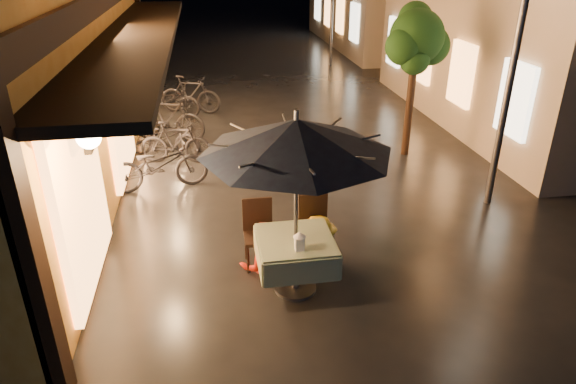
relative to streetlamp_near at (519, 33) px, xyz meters
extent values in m
plane|color=black|center=(-3.00, -2.00, -2.92)|extent=(90.00, 90.00, 0.00)
cube|color=black|center=(-6.47, 2.00, 0.38)|extent=(0.12, 11.00, 0.35)
cube|color=black|center=(-5.90, 2.00, -0.17)|extent=(1.20, 10.50, 0.12)
cube|color=#FF9D4B|center=(-6.44, -1.50, -1.52)|extent=(0.10, 2.20, 2.40)
cube|color=#FF9D4B|center=(-6.44, 2.00, -1.52)|extent=(0.10, 2.20, 2.40)
cube|color=#FF9D4B|center=(-6.44, 5.50, -1.52)|extent=(0.10, 2.20, 2.40)
cube|color=#FF9D4B|center=(0.95, 1.20, -1.42)|extent=(0.10, 1.00, 1.40)
cube|color=#FF9D4B|center=(0.95, 3.40, -1.42)|extent=(0.10, 1.00, 1.40)
cube|color=#FF9D4B|center=(0.95, 5.60, -1.42)|extent=(0.10, 1.00, 1.40)
cube|color=#FF9D4B|center=(0.95, 7.80, -1.42)|extent=(0.10, 1.00, 1.40)
cube|color=#FF9D4B|center=(0.95, 12.20, -1.42)|extent=(0.10, 1.00, 1.40)
cube|color=#FF9D4B|center=(0.95, 14.40, -1.42)|extent=(0.10, 1.00, 1.40)
cube|color=#FF9D4B|center=(0.95, 16.60, -1.42)|extent=(0.10, 1.00, 1.40)
cube|color=#FF9D4B|center=(0.95, 18.80, -1.42)|extent=(0.10, 1.00, 1.40)
cylinder|color=black|center=(-0.60, 2.50, -1.82)|extent=(0.16, 0.16, 2.20)
sphere|color=black|center=(-0.60, 2.50, -0.42)|extent=(1.10, 1.10, 1.10)
sphere|color=black|center=(-0.25, 2.60, -0.62)|extent=(0.80, 0.80, 0.80)
sphere|color=black|center=(-0.90, 2.35, -0.57)|extent=(0.76, 0.76, 0.76)
sphere|color=black|center=(-0.55, 2.80, -0.12)|extent=(0.70, 0.70, 0.70)
sphere|color=black|center=(-0.70, 2.25, -0.82)|extent=(0.60, 0.60, 0.60)
cylinder|color=#59595E|center=(0.00, 0.00, -0.92)|extent=(0.12, 0.12, 4.00)
cylinder|color=#59595E|center=(0.00, 12.00, -0.92)|extent=(0.12, 0.12, 4.00)
cylinder|color=#59595E|center=(-3.84, -1.97, -2.56)|extent=(0.10, 0.10, 0.72)
cylinder|color=#59595E|center=(-3.84, -1.97, -2.90)|extent=(0.56, 0.56, 0.04)
cube|color=#315B36|center=(-3.84, -1.97, -2.17)|extent=(0.95, 0.95, 0.06)
cube|color=#315B36|center=(-3.36, -1.97, -2.33)|extent=(0.04, 0.95, 0.33)
cube|color=#315B36|center=(-4.31, -1.97, -2.33)|extent=(0.04, 0.95, 0.33)
cube|color=#315B36|center=(-3.84, -1.50, -2.33)|extent=(0.95, 0.04, 0.33)
cube|color=#315B36|center=(-3.84, -2.45, -2.33)|extent=(0.95, 0.04, 0.33)
cylinder|color=#59595E|center=(-3.84, -1.97, -1.77)|extent=(0.05, 0.05, 2.30)
cone|color=black|center=(-3.84, -1.97, -0.77)|extent=(2.32, 2.32, 0.42)
cylinder|color=#59595E|center=(-3.84, -1.97, -0.52)|extent=(0.06, 0.06, 0.12)
cube|color=black|center=(-4.24, -1.32, -2.47)|extent=(0.42, 0.42, 0.05)
cube|color=black|center=(-4.24, -1.13, -2.22)|extent=(0.42, 0.04, 0.55)
cylinder|color=black|center=(-4.42, -1.50, -2.70)|extent=(0.04, 0.04, 0.43)
cylinder|color=black|center=(-4.06, -1.50, -2.70)|extent=(0.04, 0.04, 0.43)
cylinder|color=black|center=(-4.42, -1.14, -2.70)|extent=(0.04, 0.04, 0.43)
cylinder|color=black|center=(-4.06, -1.14, -2.70)|extent=(0.04, 0.04, 0.43)
cube|color=black|center=(-3.44, -1.32, -2.47)|extent=(0.42, 0.42, 0.05)
cube|color=black|center=(-3.44, -1.13, -2.22)|extent=(0.42, 0.04, 0.55)
cylinder|color=black|center=(-3.62, -1.50, -2.70)|extent=(0.04, 0.04, 0.43)
cylinder|color=black|center=(-3.26, -1.50, -2.70)|extent=(0.04, 0.04, 0.43)
cylinder|color=black|center=(-3.62, -1.14, -2.70)|extent=(0.04, 0.04, 0.43)
cylinder|color=black|center=(-3.26, -1.14, -2.70)|extent=(0.04, 0.04, 0.43)
cube|color=white|center=(-3.84, -2.24, -2.05)|extent=(0.11, 0.11, 0.18)
cube|color=#FFD88C|center=(-3.84, -2.24, -2.06)|extent=(0.07, 0.07, 0.12)
cone|color=white|center=(-3.84, -2.24, -1.92)|extent=(0.16, 0.16, 0.07)
imported|color=red|center=(-4.20, -1.39, -2.23)|extent=(0.72, 0.58, 1.38)
imported|color=yellow|center=(-3.41, -1.40, -2.20)|extent=(1.03, 0.77, 1.43)
imported|color=black|center=(-5.79, 1.53, -2.44)|extent=(1.90, 0.91, 0.96)
imported|color=black|center=(-5.52, 2.79, -2.47)|extent=(1.56, 0.74, 0.90)
imported|color=black|center=(-5.81, 3.20, -2.48)|extent=(1.78, 1.13, 0.88)
imported|color=black|center=(-5.75, 4.21, -2.37)|extent=(1.87, 1.11, 1.09)
imported|color=black|center=(-5.82, 6.14, -2.45)|extent=(1.89, 1.27, 0.94)
imported|color=black|center=(-5.25, 6.40, -2.41)|extent=(1.74, 1.03, 1.01)
camera|label=1|loc=(-4.84, -7.50, 1.22)|focal=32.00mm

